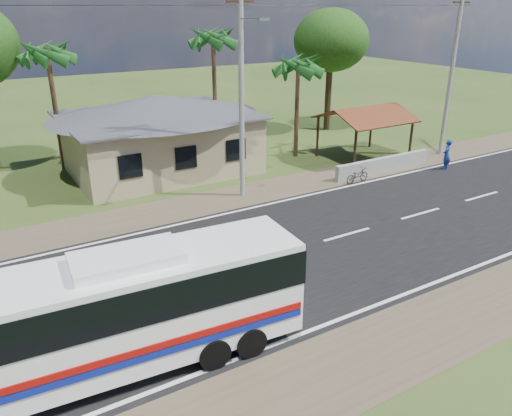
{
  "coord_description": "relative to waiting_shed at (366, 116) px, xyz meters",
  "views": [
    {
      "loc": [
        -8.8,
        -14.65,
        9.17
      ],
      "look_at": [
        0.54,
        1.0,
        1.73
      ],
      "focal_mm": 35.0,
      "sensor_mm": 36.0,
      "label": 1
    }
  ],
  "objects": [
    {
      "name": "concrete_barrier",
      "position": [
        -1.0,
        -2.9,
        -2.28
      ],
      "size": [
        7.0,
        0.3,
        0.9
      ],
      "primitive_type": "cube",
      "color": "#9E9E99",
      "rests_on": "ground"
    },
    {
      "name": "person",
      "position": [
        2.52,
        -4.45,
        -1.8
      ],
      "size": [
        0.8,
        0.68,
        1.85
      ],
      "primitive_type": "imported",
      "rotation": [
        0.0,
        0.0,
        3.55
      ],
      "color": "navy",
      "rests_on": "ground"
    },
    {
      "name": "house",
      "position": [
        -12.0,
        4.5,
        -0.09
      ],
      "size": [
        12.4,
        10.0,
        5.0
      ],
      "color": "tan",
      "rests_on": "ground"
    },
    {
      "name": "road",
      "position": [
        -13.0,
        -8.5,
        -2.72
      ],
      "size": [
        120.0,
        16.0,
        0.03
      ],
      "color": "black",
      "rests_on": "ground"
    },
    {
      "name": "coach_bus",
      "position": [
        -19.81,
        -11.91,
        -0.77
      ],
      "size": [
        11.16,
        3.11,
        3.42
      ],
      "rotation": [
        0.0,
        0.0,
        -0.07
      ],
      "color": "white",
      "rests_on": "ground"
    },
    {
      "name": "palm_far",
      "position": [
        -17.0,
        7.5,
        3.95
      ],
      "size": [
        2.8,
        2.8,
        7.7
      ],
      "color": "#47301E",
      "rests_on": "ground"
    },
    {
      "name": "utility_poles",
      "position": [
        -10.33,
        -2.01,
        3.04
      ],
      "size": [
        32.8,
        2.22,
        11.0
      ],
      "color": "#9E9E99",
      "rests_on": "ground"
    },
    {
      "name": "motorcycle",
      "position": [
        -3.55,
        -3.51,
        -2.31
      ],
      "size": [
        1.64,
        0.68,
        0.84
      ],
      "primitive_type": "imported",
      "rotation": [
        0.0,
        0.0,
        1.65
      ],
      "color": "black",
      "rests_on": "ground"
    },
    {
      "name": "palm_mid",
      "position": [
        -7.0,
        7.0,
        4.43
      ],
      "size": [
        2.8,
        2.8,
        8.2
      ],
      "color": "#47301E",
      "rests_on": "ground"
    },
    {
      "name": "tree_behind_shed",
      "position": [
        3.0,
        7.5,
        3.95
      ],
      "size": [
        5.6,
        5.6,
        9.02
      ],
      "color": "#47301E",
      "rests_on": "ground"
    },
    {
      "name": "ground",
      "position": [
        -13.0,
        -8.5,
        -2.73
      ],
      "size": [
        120.0,
        120.0,
        0.0
      ],
      "primitive_type": "plane",
      "color": "#2B4418",
      "rests_on": "ground"
    },
    {
      "name": "palm_near",
      "position": [
        -3.5,
        2.5,
        2.98
      ],
      "size": [
        2.8,
        2.8,
        6.7
      ],
      "color": "#47301E",
      "rests_on": "ground"
    },
    {
      "name": "waiting_shed",
      "position": [
        0.0,
        0.0,
        0.0
      ],
      "size": [
        5.2,
        4.48,
        3.35
      ],
      "color": "#3A2215",
      "rests_on": "ground"
    }
  ]
}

